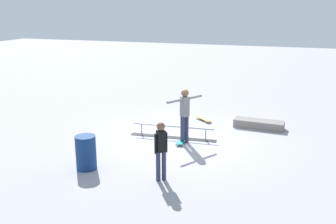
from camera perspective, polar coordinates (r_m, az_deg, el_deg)
ground_plane at (r=12.39m, az=1.89°, el=-4.05°), size 60.00×60.00×0.00m
grind_rail at (r=12.46m, az=0.74°, el=-3.05°), size 2.85×0.42×0.41m
skate_ledge at (r=13.81m, az=13.33°, el=-1.76°), size 1.74×0.66×0.28m
skater_main at (r=11.75m, az=2.49°, el=-0.02°), size 0.79×1.23×1.73m
skateboard_main at (r=12.07m, az=2.16°, el=-4.23°), size 0.27×0.80×0.09m
bystander_black_shirt at (r=9.29m, az=-1.05°, el=-5.37°), size 0.30×0.27×1.49m
loose_skateboard_natural at (r=14.34m, az=5.32°, el=-1.03°), size 0.73×0.68×0.09m
trash_bin at (r=10.30m, az=-12.08°, el=-5.89°), size 0.53×0.53×0.91m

